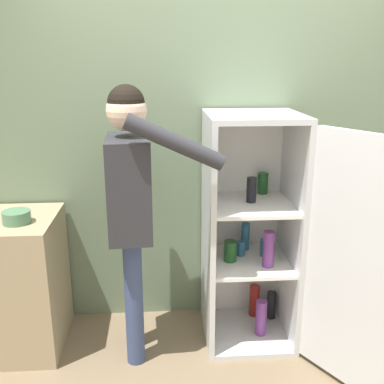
% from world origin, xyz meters
% --- Properties ---
extents(wall_back, '(7.00, 0.06, 2.55)m').
position_xyz_m(wall_back, '(0.00, 0.98, 1.27)').
color(wall_back, gray).
rests_on(wall_back, ground_plane).
extents(refrigerator, '(0.95, 1.12, 1.57)m').
position_xyz_m(refrigerator, '(0.31, 0.55, 0.77)').
color(refrigerator, silver).
rests_on(refrigerator, ground_plane).
extents(person, '(0.69, 0.60, 1.76)m').
position_xyz_m(person, '(-0.56, 0.46, 1.12)').
color(person, '#384770').
rests_on(person, ground_plane).
extents(counter, '(0.62, 0.62, 0.92)m').
position_xyz_m(counter, '(-1.38, 0.62, 0.46)').
color(counter, tan).
rests_on(counter, ground_plane).
extents(bowl, '(0.17, 0.17, 0.08)m').
position_xyz_m(bowl, '(-1.28, 0.53, 0.96)').
color(bowl, '#517F5B').
rests_on(bowl, counter).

